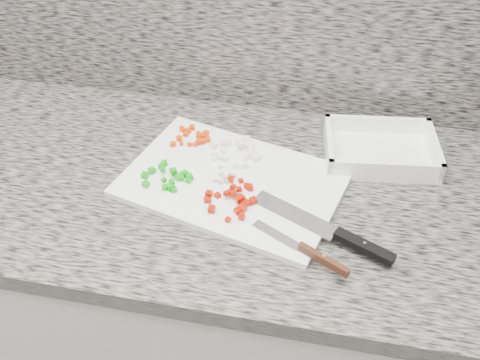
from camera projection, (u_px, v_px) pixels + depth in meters
The scene contains 11 objects.
cabinet at pixel (202, 307), 1.45m from camera, with size 3.92×0.62×0.86m, color silver.
countertop at pixel (192, 184), 1.15m from camera, with size 3.96×0.64×0.04m, color slate.
cutting_board at pixel (232, 182), 1.11m from camera, with size 0.44×0.29×0.01m, color white.
carrot_pile at pixel (193, 136), 1.21m from camera, with size 0.08×0.08×0.01m.
onion_pile at pixel (240, 150), 1.17m from camera, with size 0.12×0.11×0.02m.
green_pepper_pile at pixel (168, 177), 1.10m from camera, with size 0.11×0.09×0.02m.
red_pepper_pile at pixel (235, 198), 1.05m from camera, with size 0.11×0.13×0.02m.
garlic_pile at pixel (223, 177), 1.10m from camera, with size 0.04×0.06×0.01m.
chef_knife at pixel (339, 235), 0.98m from camera, with size 0.28×0.15×0.02m.
paring_knife at pixel (311, 253), 0.95m from camera, with size 0.19×0.11×0.02m.
tray at pixel (380, 151), 1.17m from camera, with size 0.26×0.20×0.05m.
Camera 1 is at (0.27, 0.63, 1.65)m, focal length 40.00 mm.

